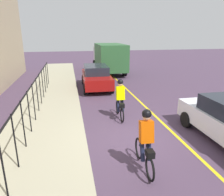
% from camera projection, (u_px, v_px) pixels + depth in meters
% --- Properties ---
extents(ground_plane, '(80.00, 80.00, 0.00)m').
position_uv_depth(ground_plane, '(135.00, 138.00, 7.88)').
color(ground_plane, '#49364B').
extents(lane_line_centre, '(36.00, 0.12, 0.01)m').
position_uv_depth(lane_line_centre, '(174.00, 134.00, 8.18)').
color(lane_line_centre, yellow).
rests_on(lane_line_centre, ground).
extents(sidewalk, '(40.00, 3.20, 0.15)m').
position_uv_depth(sidewalk, '(40.00, 145.00, 7.20)').
color(sidewalk, '#A5A083').
rests_on(sidewalk, ground).
extents(iron_fence, '(16.01, 0.04, 1.60)m').
position_uv_depth(iron_fence, '(28.00, 104.00, 7.72)').
color(iron_fence, black).
rests_on(iron_fence, sidewalk).
extents(cyclist_lead, '(1.71, 0.37, 1.83)m').
position_uv_depth(cyclist_lead, '(120.00, 99.00, 9.41)').
color(cyclist_lead, black).
rests_on(cyclist_lead, ground).
extents(cyclist_follow, '(1.71, 0.37, 1.83)m').
position_uv_depth(cyclist_follow, '(146.00, 141.00, 5.78)').
color(cyclist_follow, black).
rests_on(cyclist_follow, ground).
extents(parked_sedan_rear, '(4.45, 2.02, 1.58)m').
position_uv_depth(parked_sedan_rear, '(96.00, 77.00, 14.76)').
color(parked_sedan_rear, maroon).
rests_on(parked_sedan_rear, ground).
extents(box_truck_background, '(6.74, 2.60, 2.78)m').
position_uv_depth(box_truck_background, '(109.00, 57.00, 20.29)').
color(box_truck_background, '#2C5E31').
rests_on(box_truck_background, ground).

